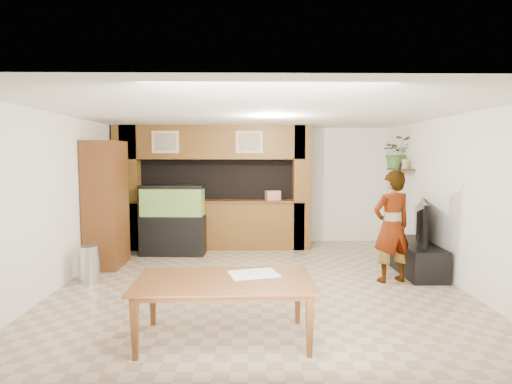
{
  "coord_description": "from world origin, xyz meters",
  "views": [
    {
      "loc": [
        -0.16,
        -6.49,
        1.99
      ],
      "look_at": [
        -0.04,
        0.6,
        1.37
      ],
      "focal_mm": 30.0,
      "sensor_mm": 36.0,
      "label": 1
    }
  ],
  "objects_px": {
    "person": "(392,227)",
    "dining_table": "(224,311)",
    "television": "(415,222)",
    "aquarium": "(173,221)",
    "pantry_cabinet": "(106,204)"
  },
  "relations": [
    {
      "from": "person",
      "to": "dining_table",
      "type": "height_order",
      "value": "person"
    },
    {
      "from": "person",
      "to": "television",
      "type": "bearing_deg",
      "value": -153.98
    },
    {
      "from": "television",
      "to": "dining_table",
      "type": "distance_m",
      "value": 4.09
    },
    {
      "from": "television",
      "to": "dining_table",
      "type": "xyz_separation_m",
      "value": [
        -3.07,
        -2.65,
        -0.53
      ]
    },
    {
      "from": "dining_table",
      "to": "television",
      "type": "bearing_deg",
      "value": 39.53
    },
    {
      "from": "television",
      "to": "dining_table",
      "type": "bearing_deg",
      "value": 150.19
    },
    {
      "from": "person",
      "to": "dining_table",
      "type": "xyz_separation_m",
      "value": [
        -2.49,
        -2.12,
        -0.54
      ]
    },
    {
      "from": "aquarium",
      "to": "television",
      "type": "bearing_deg",
      "value": -14.4
    },
    {
      "from": "pantry_cabinet",
      "to": "dining_table",
      "type": "height_order",
      "value": "pantry_cabinet"
    },
    {
      "from": "television",
      "to": "person",
      "type": "bearing_deg",
      "value": 151.86
    },
    {
      "from": "television",
      "to": "pantry_cabinet",
      "type": "bearing_deg",
      "value": 103.93
    },
    {
      "from": "aquarium",
      "to": "person",
      "type": "bearing_deg",
      "value": -23.73
    },
    {
      "from": "pantry_cabinet",
      "to": "aquarium",
      "type": "height_order",
      "value": "pantry_cabinet"
    },
    {
      "from": "television",
      "to": "person",
      "type": "distance_m",
      "value": 0.79
    },
    {
      "from": "pantry_cabinet",
      "to": "person",
      "type": "relative_size",
      "value": 1.28
    }
  ]
}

